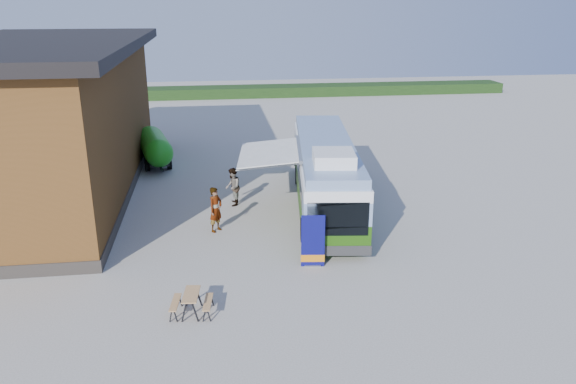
{
  "coord_description": "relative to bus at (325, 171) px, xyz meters",
  "views": [
    {
      "loc": [
        -2.3,
        -18.87,
        9.32
      ],
      "look_at": [
        0.83,
        3.92,
        1.4
      ],
      "focal_mm": 35.0,
      "sensor_mm": 36.0,
      "label": 1
    }
  ],
  "objects": [
    {
      "name": "barn",
      "position": [
        -13.3,
        4.48,
        1.82
      ],
      "size": [
        9.6,
        21.2,
        7.5
      ],
      "color": "brown",
      "rests_on": "ground"
    },
    {
      "name": "person_b",
      "position": [
        -4.27,
        0.91,
        -0.86
      ],
      "size": [
        0.77,
        0.94,
        1.82
      ],
      "primitive_type": "imported",
      "rotation": [
        0.0,
        0.0,
        -1.66
      ],
      "color": "#999999",
      "rests_on": "ground"
    },
    {
      "name": "ground",
      "position": [
        -2.8,
        -5.52,
        -1.77
      ],
      "size": [
        100.0,
        100.0,
        0.0
      ],
      "primitive_type": "plane",
      "color": "#BCB7AD",
      "rests_on": "ground"
    },
    {
      "name": "bus",
      "position": [
        0.0,
        0.0,
        0.0
      ],
      "size": [
        3.99,
        12.28,
        3.71
      ],
      "rotation": [
        0.0,
        0.0,
        -0.12
      ],
      "color": "#2F6410",
      "rests_on": "ground"
    },
    {
      "name": "picnic_table",
      "position": [
        -5.98,
        -8.77,
        -1.24
      ],
      "size": [
        1.36,
        1.23,
        0.71
      ],
      "rotation": [
        0.0,
        0.0,
        -0.11
      ],
      "color": "tan",
      "rests_on": "ground"
    },
    {
      "name": "awning",
      "position": [
        -2.43,
        -0.31,
        0.92
      ],
      "size": [
        3.25,
        4.69,
        0.53
      ],
      "rotation": [
        0.0,
        0.0,
        -0.12
      ],
      "color": "white",
      "rests_on": "ground"
    },
    {
      "name": "hedge",
      "position": [
        5.2,
        32.48,
        -1.27
      ],
      "size": [
        40.0,
        3.0,
        1.0
      ],
      "primitive_type": "cube",
      "color": "#264419",
      "rests_on": "ground"
    },
    {
      "name": "banner",
      "position": [
        -1.66,
        -6.03,
        -0.95
      ],
      "size": [
        0.87,
        0.25,
        2.01
      ],
      "rotation": [
        0.0,
        0.0,
        -0.12
      ],
      "color": "#0B0C57",
      "rests_on": "ground"
    },
    {
      "name": "slurry_tanker",
      "position": [
        -8.5,
        8.32,
        -0.62
      ],
      "size": [
        2.37,
        5.33,
        2.0
      ],
      "rotation": [
        0.0,
        0.0,
        0.22
      ],
      "color": "#1E9A1C",
      "rests_on": "ground"
    },
    {
      "name": "person_a",
      "position": [
        -5.11,
        -2.17,
        -0.8
      ],
      "size": [
        0.81,
        0.84,
        1.94
      ],
      "primitive_type": "imported",
      "rotation": [
        0.0,
        0.0,
        0.86
      ],
      "color": "#999999",
      "rests_on": "ground"
    }
  ]
}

